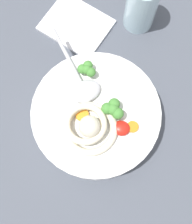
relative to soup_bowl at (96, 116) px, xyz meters
The scene contains 11 objects.
table_slab 5.46cm from the soup_bowl, ahead, with size 136.11×136.11×4.11cm, color #474C56.
soup_bowl is the anchor object (origin of this frame).
noodle_pile 5.67cm from the soup_bowl, 79.70° to the left, with size 11.57×11.34×4.65cm.
soup_spoon 6.97cm from the soup_bowl, 51.28° to the right, with size 13.41×15.55×1.60cm.
chili_sauce_dollop 6.91cm from the soup_bowl, 156.78° to the left, with size 3.27×2.95×1.47cm, color red.
broccoli_floret_rear 9.64cm from the soup_bowl, 66.02° to the right, with size 3.71×3.19×2.93cm.
broccoli_floret_left 6.08cm from the soup_bowl, 166.96° to the right, with size 4.36×3.75×3.44cm.
carrot_slice_right 4.35cm from the soup_bowl, 23.88° to the left, with size 2.59×2.59×0.71cm, color orange.
carrot_slice_front 8.27cm from the soup_bowl, 168.41° to the left, with size 2.20×2.20×0.69cm, color orange.
drinking_glass 25.75cm from the soup_bowl, 100.54° to the right, with size 6.90×6.90×12.52cm, color silver.
folded_napkin 23.06cm from the soup_bowl, 66.59° to the right, with size 14.60×11.77×0.80cm, color white.
Camera 1 is at (-4.36, 14.29, 65.41)cm, focal length 47.39 mm.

